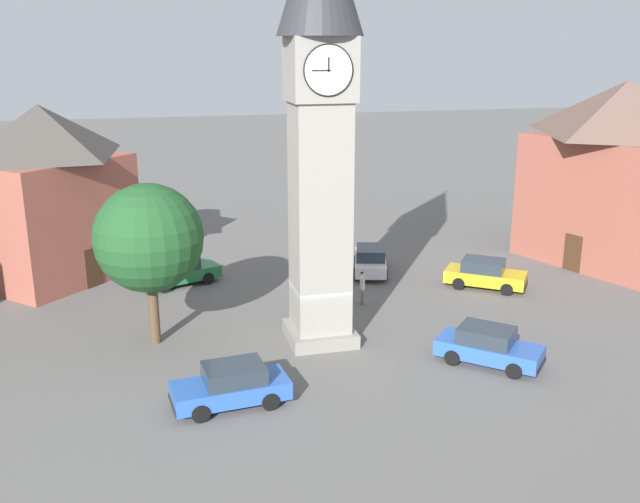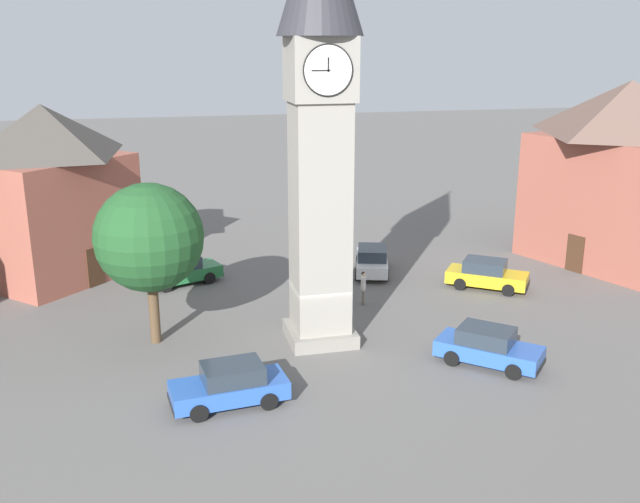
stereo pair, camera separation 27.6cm
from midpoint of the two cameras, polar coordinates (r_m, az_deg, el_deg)
name	(u,v)px [view 2 (the right image)]	position (r m, az deg, el deg)	size (l,w,h in m)	color
ground_plane	(320,340)	(31.08, 0.26, -7.10)	(200.00, 200.00, 0.00)	#605E5B
clock_tower	(320,91)	(28.56, 0.28, 12.76)	(3.39, 3.39, 18.15)	gray
car_blue_kerb	(487,274)	(38.20, 13.42, -1.79)	(4.33, 3.80, 1.53)	gold
car_silver_kerb	(488,347)	(29.34, 13.61, -7.44)	(4.16, 4.05, 1.53)	#2D5BB7
car_red_corner	(230,385)	(25.74, -6.94, -10.59)	(4.29, 2.14, 1.53)	#2D5BB7
car_white_side	(372,260)	(39.66, 4.40, -0.70)	(2.84, 4.44, 1.53)	white
car_black_far	(181,270)	(38.49, -10.91, -1.49)	(4.46, 3.00, 1.53)	#236B38
pedestrian	(363,285)	(34.85, 3.72, -2.70)	(0.30, 0.55, 1.69)	#706656
tree	(149,238)	(30.15, -13.30, 1.07)	(4.54, 4.54, 6.94)	brown
building_terrace_right	(622,172)	(44.18, 23.21, 5.87)	(10.08, 11.37, 10.43)	#995142
building_hall_far	(49,191)	(40.66, -20.74, 4.55)	(10.05, 10.06, 9.37)	#995142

